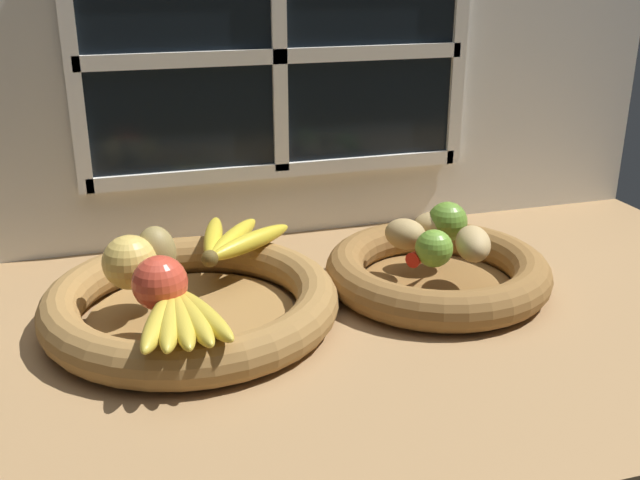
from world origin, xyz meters
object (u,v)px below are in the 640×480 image
object	(u,v)px
apple_red_front	(160,283)
pear_brown	(156,253)
apple_golden_left	(130,263)
potato_small	(473,244)
lime_far	(447,222)
fruit_bowl_left	(191,303)
banana_bunch_front	(181,317)
banana_bunch_back	(232,240)
potato_back	(439,226)
potato_oblong	(405,234)
lime_near	(434,248)
fruit_bowl_right	(437,272)
chili_pepper	(432,249)

from	to	relation	value
apple_red_front	pear_brown	distance (cm)	9.42
apple_golden_left	apple_red_front	xyz separation A→B (cm)	(3.07, -7.19, -0.15)
potato_small	lime_far	bearing A→B (deg)	91.49
fruit_bowl_left	banana_bunch_front	distance (cm)	13.49
banana_bunch_back	potato_back	distance (cm)	31.21
apple_red_front	banana_bunch_front	world-z (taller)	apple_red_front
fruit_bowl_left	banana_bunch_back	xyz separation A→B (cm)	(7.60, 10.55, 4.36)
banana_bunch_back	potato_back	size ratio (longest dim) A/B	2.28
banana_bunch_back	potato_oblong	distance (cm)	25.60
banana_bunch_front	banana_bunch_back	distance (cm)	25.19
lime_far	apple_golden_left	bearing A→B (deg)	-175.18
potato_back	lime_near	world-z (taller)	lime_near
lime_near	banana_bunch_back	bearing A→B (deg)	149.90
potato_small	pear_brown	bearing A→B (deg)	172.00
fruit_bowl_right	potato_back	world-z (taller)	potato_back
pear_brown	lime_near	bearing A→B (deg)	-10.48
fruit_bowl_right	potato_small	size ratio (longest dim) A/B	4.00
fruit_bowl_left	banana_bunch_front	size ratio (longest dim) A/B	2.36
fruit_bowl_left	potato_small	xyz separation A→B (cm)	(39.61, -3.54, 5.37)
fruit_bowl_right	potato_small	xyz separation A→B (cm)	(3.54, -3.54, 5.35)
lime_far	banana_bunch_back	bearing A→B (deg)	168.88
banana_bunch_front	apple_golden_left	bearing A→B (deg)	110.43
apple_red_front	lime_far	world-z (taller)	apple_red_front
banana_bunch_back	potato_back	xyz separation A→B (cm)	(30.68, -5.67, 0.91)
fruit_bowl_left	pear_brown	xyz separation A→B (cm)	(-3.91, 2.57, 6.69)
apple_red_front	pear_brown	bearing A→B (deg)	87.61
banana_bunch_back	lime_far	xyz separation A→B (cm)	(31.80, -6.25, 1.68)
chili_pepper	banana_bunch_back	bearing A→B (deg)	122.76
apple_golden_left	apple_red_front	world-z (taller)	apple_golden_left
fruit_bowl_left	potato_back	bearing A→B (deg)	7.26
potato_oblong	banana_bunch_back	bearing A→B (deg)	163.08
pear_brown	chili_pepper	distance (cm)	38.75
apple_red_front	pear_brown	world-z (taller)	pear_brown
fruit_bowl_right	potato_back	distance (cm)	7.51
fruit_bowl_left	lime_near	bearing A→B (deg)	-7.37
fruit_bowl_right	lime_far	xyz separation A→B (cm)	(3.34, 4.29, 6.03)
fruit_bowl_left	fruit_bowl_right	xyz separation A→B (cm)	(36.06, 0.00, 0.01)
pear_brown	apple_golden_left	bearing A→B (deg)	-147.34
fruit_bowl_left	apple_red_front	xyz separation A→B (cm)	(-4.31, -6.84, 6.43)
fruit_bowl_right	banana_bunch_front	size ratio (longest dim) A/B	1.96
potato_oblong	lime_far	xyz separation A→B (cm)	(7.33, 1.19, 0.78)
fruit_bowl_right	lime_near	distance (cm)	7.66
fruit_bowl_right	apple_golden_left	world-z (taller)	apple_golden_left
banana_bunch_front	lime_far	distance (cm)	45.26
apple_golden_left	lime_far	distance (cm)	46.95
fruit_bowl_right	lime_far	size ratio (longest dim) A/B	5.45
pear_brown	lime_near	world-z (taller)	pear_brown
fruit_bowl_left	apple_red_front	size ratio (longest dim) A/B	5.81
banana_bunch_front	lime_far	world-z (taller)	lime_far
pear_brown	potato_small	xyz separation A→B (cm)	(43.52, -6.12, -1.32)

